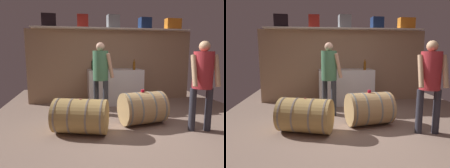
{
  "view_description": "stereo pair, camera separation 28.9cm",
  "coord_description": "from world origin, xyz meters",
  "views": [
    {
      "loc": [
        -1.13,
        -3.19,
        1.39
      ],
      "look_at": [
        -0.42,
        0.52,
        0.8
      ],
      "focal_mm": 32.81,
      "sensor_mm": 36.0,
      "label": 1
    },
    {
      "loc": [
        -0.84,
        -3.23,
        1.39
      ],
      "look_at": [
        -0.42,
        0.52,
        0.8
      ],
      "focal_mm": 32.81,
      "sensor_mm": 36.0,
      "label": 2
    }
  ],
  "objects": [
    {
      "name": "ground_plane",
      "position": [
        0.0,
        0.64,
        -0.01
      ],
      "size": [
        5.86,
        8.29,
        0.02
      ],
      "primitive_type": "cube",
      "color": "gray"
    },
    {
      "name": "back_wall_panel",
      "position": [
        0.0,
        2.54,
        1.0
      ],
      "size": [
        4.66,
        0.1,
        2.0
      ],
      "primitive_type": "cube",
      "color": "#A07D5F",
      "rests_on": "ground"
    },
    {
      "name": "high_shelf_board",
      "position": [
        0.0,
        2.39,
        2.01
      ],
      "size": [
        4.29,
        0.4,
        0.03
      ],
      "primitive_type": "cube",
      "color": "silver",
      "rests_on": "back_wall_panel"
    },
    {
      "name": "toolcase_black",
      "position": [
        -1.69,
        2.39,
        2.19
      ],
      "size": [
        0.37,
        0.25,
        0.32
      ],
      "primitive_type": "cube",
      "rotation": [
        0.0,
        0.0,
        0.07
      ],
      "color": "black",
      "rests_on": "high_shelf_board"
    },
    {
      "name": "toolcase_red",
      "position": [
        -0.84,
        2.39,
        2.2
      ],
      "size": [
        0.29,
        0.22,
        0.33
      ],
      "primitive_type": "cube",
      "rotation": [
        0.0,
        0.0,
        -0.03
      ],
      "color": "red",
      "rests_on": "high_shelf_board"
    },
    {
      "name": "toolcase_grey",
      "position": [
        -0.03,
        2.39,
        2.2
      ],
      "size": [
        0.33,
        0.29,
        0.35
      ],
      "primitive_type": "cube",
      "rotation": [
        0.0,
        0.0,
        0.05
      ],
      "color": "gray",
      "rests_on": "high_shelf_board"
    },
    {
      "name": "toolcase_navy",
      "position": [
        0.87,
        2.39,
        2.18
      ],
      "size": [
        0.32,
        0.28,
        0.3
      ],
      "primitive_type": "cube",
      "rotation": [
        0.0,
        0.0,
        0.05
      ],
      "color": "navy",
      "rests_on": "high_shelf_board"
    },
    {
      "name": "toolcase_orange",
      "position": [
        1.71,
        2.39,
        2.18
      ],
      "size": [
        0.44,
        0.23,
        0.3
      ],
      "primitive_type": "cube",
      "rotation": [
        0.0,
        0.0,
        0.02
      ],
      "color": "orange",
      "rests_on": "high_shelf_board"
    },
    {
      "name": "work_cabinet",
      "position": [
        -0.02,
        2.16,
        0.47
      ],
      "size": [
        1.44,
        0.65,
        0.93
      ],
      "primitive_type": "cube",
      "color": "silver",
      "rests_on": "ground"
    },
    {
      "name": "wine_bottle_amber",
      "position": [
        0.44,
        1.93,
        1.06
      ],
      "size": [
        0.07,
        0.07,
        0.27
      ],
      "color": "brown",
      "rests_on": "work_cabinet"
    },
    {
      "name": "wine_bottle_clear",
      "position": [
        -0.54,
        2.34,
        1.06
      ],
      "size": [
        0.08,
        0.08,
        0.29
      ],
      "color": "#B4C7C0",
      "rests_on": "work_cabinet"
    },
    {
      "name": "wine_bottle_dark",
      "position": [
        -0.63,
        1.98,
        1.07
      ],
      "size": [
        0.08,
        0.08,
        0.29
      ],
      "color": "black",
      "rests_on": "work_cabinet"
    },
    {
      "name": "wine_glass",
      "position": [
        -0.32,
        2.29,
        1.02
      ],
      "size": [
        0.07,
        0.07,
        0.13
      ],
      "color": "white",
      "rests_on": "work_cabinet"
    },
    {
      "name": "wine_barrel_near",
      "position": [
        0.18,
        0.49,
        0.32
      ],
      "size": [
        0.91,
        0.73,
        0.64
      ],
      "rotation": [
        0.0,
        0.0,
        0.15
      ],
      "color": "tan",
      "rests_on": "ground"
    },
    {
      "name": "wine_barrel_far",
      "position": [
        -1.02,
        0.24,
        0.3
      ],
      "size": [
        1.05,
        0.84,
        0.61
      ],
      "rotation": [
        0.0,
        0.0,
        -0.3
      ],
      "color": "tan",
      "rests_on": "ground"
    },
    {
      "name": "tasting_cup",
      "position": [
        0.18,
        0.49,
        0.65
      ],
      "size": [
        0.07,
        0.07,
        0.05
      ],
      "primitive_type": "cylinder",
      "color": "red",
      "rests_on": "wine_barrel_near"
    },
    {
      "name": "winemaker_pouring",
      "position": [
        -0.53,
        1.25,
        0.98
      ],
      "size": [
        0.48,
        0.49,
        1.6
      ],
      "rotation": [
        0.0,
        0.0,
        -0.89
      ],
      "color": "#2F333B",
      "rests_on": "ground"
    },
    {
      "name": "visitor_tasting",
      "position": [
        1.07,
        -0.05,
        0.97
      ],
      "size": [
        0.5,
        0.42,
        1.58
      ],
      "rotation": [
        0.0,
        0.0,
        2.96
      ],
      "color": "#2E2D37",
      "rests_on": "ground"
    }
  ]
}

